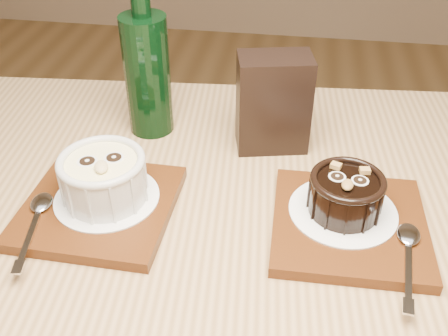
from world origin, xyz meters
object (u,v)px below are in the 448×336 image
object	(u,v)px
ramekin_white	(103,176)
condiment_stand	(273,103)
ramekin_dark	(346,193)
table	(214,297)
green_bottle	(147,71)
tray_left	(99,207)
tray_right	(349,225)

from	to	relation	value
ramekin_white	condiment_stand	size ratio (longest dim) A/B	0.75
ramekin_dark	table	bearing A→B (deg)	-147.98
ramekin_dark	ramekin_white	bearing A→B (deg)	-168.53
ramekin_dark	condiment_stand	distance (m)	0.18
green_bottle	tray_left	bearing A→B (deg)	-93.99
ramekin_white	condiment_stand	xyz separation A→B (m)	(0.19, 0.17, 0.02)
tray_left	table	bearing A→B (deg)	-14.25
tray_left	ramekin_white	xyz separation A→B (m)	(0.01, 0.01, 0.04)
table	green_bottle	distance (m)	0.33
tray_right	green_bottle	world-z (taller)	green_bottle
table	ramekin_dark	distance (m)	0.21
table	tray_left	world-z (taller)	tray_left
table	green_bottle	xyz separation A→B (m)	(-0.14, 0.24, 0.19)
ramekin_white	tray_right	world-z (taller)	ramekin_white
ramekin_white	condiment_stand	world-z (taller)	condiment_stand
ramekin_dark	green_bottle	bearing A→B (deg)	156.54
table	ramekin_white	size ratio (longest dim) A/B	11.94
ramekin_white	tray_right	size ratio (longest dim) A/B	0.59
ramekin_dark	green_bottle	xyz separation A→B (m)	(-0.28, 0.17, 0.05)
condiment_stand	green_bottle	distance (m)	0.19
tray_right	green_bottle	distance (m)	0.36
ramekin_white	ramekin_dark	xyz separation A→B (m)	(0.29, 0.02, -0.01)
ramekin_dark	green_bottle	world-z (taller)	green_bottle
tray_right	green_bottle	size ratio (longest dim) A/B	0.72
table	tray_right	world-z (taller)	tray_right
condiment_stand	ramekin_white	bearing A→B (deg)	-137.90
table	ramekin_dark	size ratio (longest dim) A/B	14.27
tray_left	condiment_stand	size ratio (longest dim) A/B	1.29
table	condiment_stand	size ratio (longest dim) A/B	9.00
tray_left	tray_right	distance (m)	0.31
ramekin_white	green_bottle	world-z (taller)	green_bottle
table	ramekin_white	xyz separation A→B (m)	(-0.14, 0.05, 0.14)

